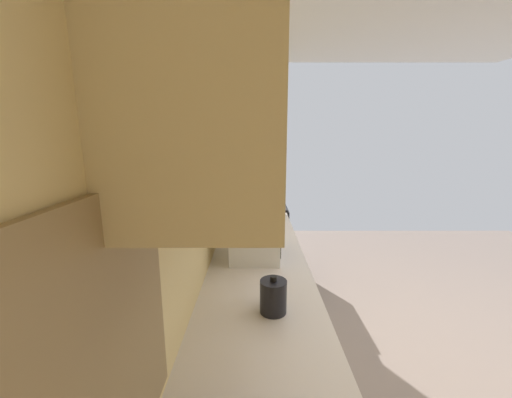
{
  "coord_description": "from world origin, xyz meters",
  "views": [
    {
      "loc": [
        -1.87,
        1.38,
        1.73
      ],
      "look_at": [
        -0.51,
        1.38,
        1.44
      ],
      "focal_mm": 20.56,
      "sensor_mm": 36.0,
      "label": 1
    }
  ],
  "objects_px": {
    "microwave": "(255,234)",
    "kettle": "(273,296)",
    "oven_range": "(258,240)",
    "bowl": "(264,222)"
  },
  "relations": [
    {
      "from": "microwave",
      "to": "kettle",
      "type": "bearing_deg",
      "value": -172.87
    },
    {
      "from": "oven_range",
      "to": "kettle",
      "type": "distance_m",
      "value": 2.28
    },
    {
      "from": "microwave",
      "to": "oven_range",
      "type": "bearing_deg",
      "value": -1.52
    },
    {
      "from": "kettle",
      "to": "oven_range",
      "type": "bearing_deg",
      "value": 1.22
    },
    {
      "from": "microwave",
      "to": "bowl",
      "type": "height_order",
      "value": "microwave"
    },
    {
      "from": "microwave",
      "to": "bowl",
      "type": "distance_m",
      "value": 0.7
    },
    {
      "from": "oven_range",
      "to": "microwave",
      "type": "xyz_separation_m",
      "value": [
        -1.52,
        0.04,
        0.59
      ]
    },
    {
      "from": "oven_range",
      "to": "bowl",
      "type": "xyz_separation_m",
      "value": [
        -0.84,
        -0.05,
        0.48
      ]
    },
    {
      "from": "oven_range",
      "to": "kettle",
      "type": "height_order",
      "value": "kettle"
    },
    {
      "from": "oven_range",
      "to": "microwave",
      "type": "relative_size",
      "value": 2.34
    }
  ]
}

